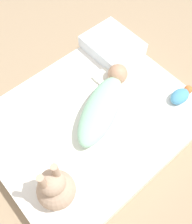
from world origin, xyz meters
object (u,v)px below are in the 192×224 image
object	(u,v)px
swaddled_baby	(103,104)
turtle_plush	(181,95)
pillow	(112,45)
bunny_plush	(55,188)

from	to	relation	value
swaddled_baby	turtle_plush	distance (m)	0.50
swaddled_baby	turtle_plush	bearing A→B (deg)	-57.39
pillow	turtle_plush	size ratio (longest dim) A/B	2.06
pillow	turtle_plush	xyz separation A→B (m)	(0.04, -0.59, -0.01)
bunny_plush	turtle_plush	distance (m)	0.95
swaddled_baby	turtle_plush	size ratio (longest dim) A/B	3.30
swaddled_baby	bunny_plush	bearing A→B (deg)	177.62
swaddled_baby	pillow	world-z (taller)	swaddled_baby
pillow	bunny_plush	world-z (taller)	bunny_plush
swaddled_baby	bunny_plush	world-z (taller)	bunny_plush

